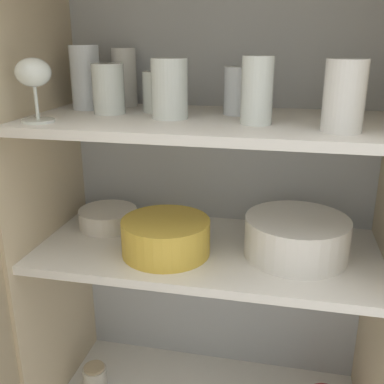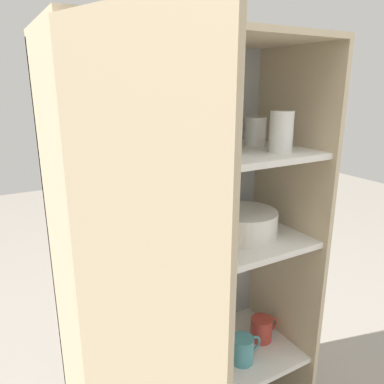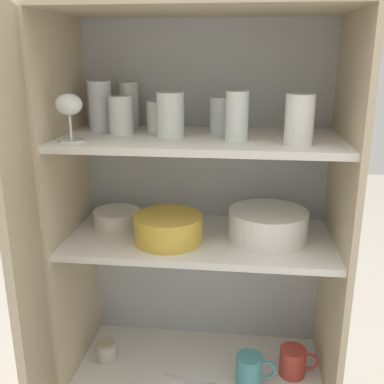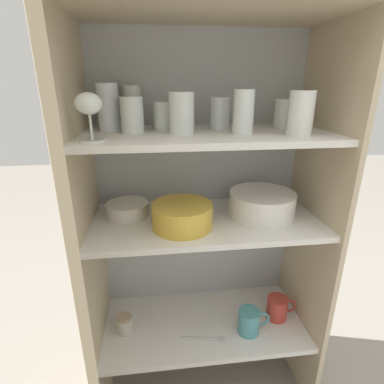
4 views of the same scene
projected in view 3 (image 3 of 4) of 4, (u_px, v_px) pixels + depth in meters
name	position (u px, v px, depth m)	size (l,w,h in m)	color
cupboard_back_panel	(205.00, 231.00, 1.56)	(0.82, 0.02, 1.39)	#B2B7BC
cupboard_side_left	(73.00, 249.00, 1.42)	(0.02, 0.41, 1.39)	#CCB793
cupboard_side_right	(335.00, 262.00, 1.33)	(0.02, 0.41, 1.39)	#CCB793
cupboard_top_panel	(201.00, 8.00, 1.17)	(0.82, 0.41, 0.02)	#CCB793
shelf_board_lower	(199.00, 367.00, 1.50)	(0.79, 0.37, 0.02)	white
shelf_board_middle	(200.00, 239.00, 1.36)	(0.79, 0.37, 0.02)	white
shelf_board_upper	(200.00, 140.00, 1.27)	(0.79, 0.37, 0.02)	white
cupboard_door	(35.00, 320.00, 1.04)	(0.15, 0.39, 1.39)	tan
tumbler_glass_0	(299.00, 118.00, 1.27)	(0.07, 0.07, 0.10)	white
tumbler_glass_1	(100.00, 106.00, 1.35)	(0.07, 0.07, 0.15)	white
tumbler_glass_2	(221.00, 115.00, 1.31)	(0.07, 0.07, 0.10)	white
tumbler_glass_3	(299.00, 120.00, 1.13)	(0.07, 0.07, 0.13)	white
tumbler_glass_4	(129.00, 105.00, 1.41)	(0.06, 0.06, 0.14)	white
tumbler_glass_5	(121.00, 115.00, 1.30)	(0.07, 0.07, 0.11)	white
tumbler_glass_6	(170.00, 115.00, 1.25)	(0.08, 0.08, 0.12)	white
tumbler_glass_7	(159.00, 117.00, 1.34)	(0.08, 0.08, 0.09)	white
tumbler_glass_8	(237.00, 116.00, 1.20)	(0.06, 0.06, 0.13)	white
wine_glass_0	(69.00, 108.00, 1.17)	(0.07, 0.07, 0.13)	white
plate_stack_white	(268.00, 225.00, 1.32)	(0.23, 0.23, 0.09)	white
mixing_bowl_large	(168.00, 227.00, 1.31)	(0.20, 0.20, 0.08)	gold
serving_bowl_small	(117.00, 217.00, 1.44)	(0.15, 0.15, 0.05)	silver
coffee_mug_primary	(250.00, 370.00, 1.39)	(0.12, 0.08, 0.10)	teal
coffee_mug_extra_1	(293.00, 362.00, 1.44)	(0.12, 0.08, 0.09)	#BC3D33
storage_jar	(106.00, 351.00, 1.51)	(0.07, 0.07, 0.07)	beige
serving_spoon	(196.00, 382.00, 1.41)	(0.17, 0.05, 0.01)	silver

